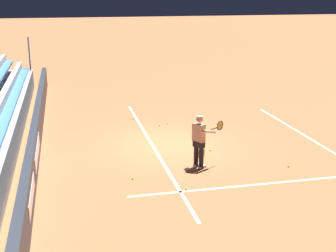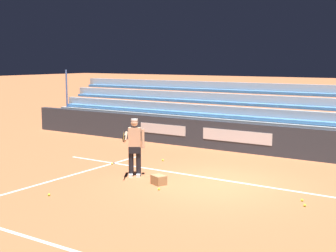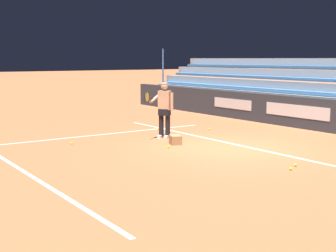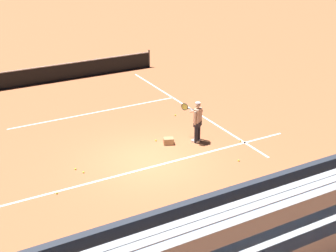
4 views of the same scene
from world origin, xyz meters
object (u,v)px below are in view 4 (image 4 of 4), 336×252
tennis_ball_near_player (156,140)px  tennis_ball_far_left (75,169)px  tennis_player (197,121)px  ball_box_cardboard (169,141)px  tennis_ball_on_baseline (57,193)px  tennis_ball_far_right (175,115)px  tennis_ball_by_box (84,172)px  tennis_ball_stray_back (240,141)px  tennis_net (61,72)px  tennis_ball_midcourt (239,160)px

tennis_ball_near_player → tennis_ball_far_left: 3.73m
tennis_player → tennis_ball_near_player: tennis_player is taller
ball_box_cardboard → tennis_ball_on_baseline: bearing=-163.1°
ball_box_cardboard → tennis_ball_near_player: ball_box_cardboard is taller
ball_box_cardboard → tennis_ball_far_right: ball_box_cardboard is taller
tennis_ball_by_box → tennis_ball_stray_back: bearing=-5.1°
tennis_net → ball_box_cardboard: bearing=-82.4°
tennis_ball_stray_back → tennis_ball_on_baseline: size_ratio=1.00×
tennis_ball_near_player → tennis_ball_by_box: bearing=-162.5°
tennis_ball_on_baseline → tennis_net: bearing=72.2°
tennis_ball_far_left → tennis_ball_midcourt: same height
ball_box_cardboard → tennis_ball_near_player: (-0.33, 0.48, -0.10)m
tennis_ball_far_right → tennis_ball_midcourt: size_ratio=1.00×
tennis_ball_far_left → tennis_ball_midcourt: size_ratio=1.00×
tennis_player → tennis_ball_stray_back: 1.99m
tennis_ball_stray_back → tennis_net: size_ratio=0.01×
tennis_ball_near_player → ball_box_cardboard: bearing=-55.1°
tennis_ball_on_baseline → tennis_ball_midcourt: bearing=-8.9°
tennis_ball_far_left → tennis_net: (2.66, 10.30, 0.46)m
tennis_ball_midcourt → tennis_player: bearing=102.2°
tennis_ball_stray_back → tennis_ball_far_left: same height
tennis_ball_near_player → tennis_ball_far_right: (2.03, 1.97, 0.00)m
ball_box_cardboard → tennis_ball_far_right: 2.98m
tennis_ball_stray_back → tennis_ball_by_box: same height
tennis_ball_far_left → tennis_ball_near_player: bearing=11.2°
tennis_player → tennis_ball_by_box: size_ratio=25.98×
ball_box_cardboard → tennis_ball_stray_back: 2.95m
tennis_ball_by_box → tennis_net: size_ratio=0.01×
ball_box_cardboard → tennis_ball_by_box: bearing=-170.7°
tennis_ball_stray_back → tennis_ball_by_box: size_ratio=1.00×
tennis_ball_on_baseline → tennis_net: 12.17m
tennis_ball_near_player → tennis_net: size_ratio=0.01×
tennis_ball_near_player → tennis_ball_stray_back: bearing=-29.0°
ball_box_cardboard → tennis_ball_near_player: size_ratio=6.06×
tennis_ball_by_box → tennis_net: bearing=76.9°
tennis_ball_far_right → tennis_ball_far_left: bearing=-154.6°
tennis_ball_near_player → tennis_ball_far_left: bearing=-168.8°
tennis_ball_stray_back → tennis_ball_midcourt: 1.76m
tennis_player → tennis_ball_stray_back: size_ratio=25.98×
tennis_player → tennis_ball_midcourt: 2.42m
tennis_player → tennis_net: (-2.45, 10.41, -0.40)m
tennis_ball_near_player → tennis_ball_far_right: bearing=44.1°
tennis_ball_far_right → tennis_ball_near_player: bearing=-135.9°
ball_box_cardboard → tennis_ball_far_right: (1.70, 2.44, -0.10)m
tennis_ball_midcourt → tennis_net: 12.96m
tennis_ball_far_left → tennis_ball_on_baseline: size_ratio=1.00×
tennis_ball_near_player → tennis_ball_far_right: 2.83m
tennis_ball_far_right → tennis_ball_far_left: (-5.69, -2.70, 0.00)m
ball_box_cardboard → tennis_ball_far_left: ball_box_cardboard is taller
ball_box_cardboard → tennis_net: bearing=97.6°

